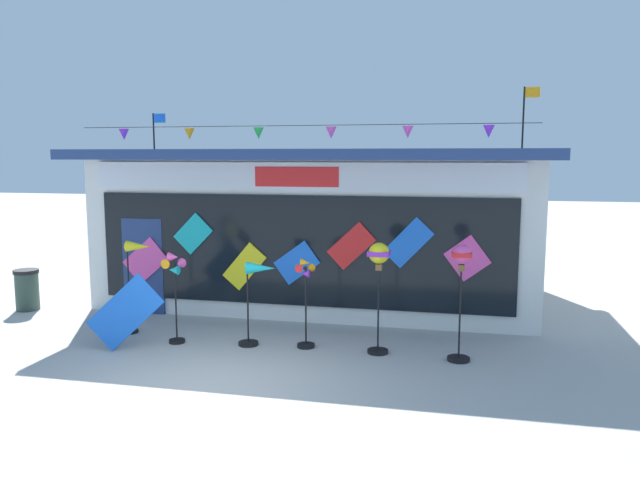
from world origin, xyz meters
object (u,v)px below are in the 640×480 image
Objects in this scene: wind_spinner_center_left at (257,287)px; wind_spinner_center_right at (305,296)px; display_kite_on_ground at (125,312)px; wind_spinner_right at (379,267)px; kite_shop_building at (325,222)px; trash_bin at (27,289)px; wind_spinner_far_right at (461,274)px; wind_spinner_left at (174,280)px; wind_spinner_far_left at (136,265)px.

wind_spinner_center_left is 0.85m from wind_spinner_center_right.
display_kite_on_ground is at bearing -161.98° from wind_spinner_center_left.
kite_shop_building is at bearing 113.38° from wind_spinner_right.
wind_spinner_center_left is 5.83m from trash_bin.
kite_shop_building is 5.32m from wind_spinner_far_right.
wind_spinner_center_left is 3.44m from wind_spinner_far_right.
wind_spinner_left is 1.10× the size of wind_spinner_center_left.
wind_spinner_right is (1.81, -4.18, -0.25)m from kite_shop_building.
wind_spinner_far_right reaches higher than display_kite_on_ground.
wind_spinner_center_right is (2.29, 0.25, -0.22)m from wind_spinner_left.
wind_spinner_center_right is at bearing 14.60° from display_kite_on_ground.
wind_spinner_left reaches higher than wind_spinner_center_left.
wind_spinner_far_right is (3.42, -0.04, 0.38)m from wind_spinner_center_left.
wind_spinner_right is (2.09, 0.06, 0.43)m from wind_spinner_center_left.
wind_spinner_center_right is 2.63m from wind_spinner_far_right.
wind_spinner_center_left is (1.46, 0.17, -0.09)m from wind_spinner_left.
wind_spinner_left reaches higher than wind_spinner_center_right.
wind_spinner_left reaches higher than trash_bin.
display_kite_on_ground is (-4.22, -0.75, -0.82)m from wind_spinner_right.
wind_spinner_left is 0.87× the size of wind_spinner_right.
kite_shop_building reaches higher than wind_spinner_center_left.
wind_spinner_far_left is at bearing 156.53° from wind_spinner_left.
wind_spinner_center_right is 0.82× the size of wind_spinner_far_right.
wind_spinner_far_left reaches higher than display_kite_on_ground.
trash_bin is (-4.18, 1.52, -0.69)m from wind_spinner_left.
wind_spinner_left is 1.47m from wind_spinner_center_left.
wind_spinner_right reaches higher than wind_spinner_far_left.
wind_spinner_far_left reaches higher than trash_bin.
wind_spinner_center_right is at bearing 177.23° from wind_spinner_far_right.
wind_spinner_far_left is 1.06m from wind_spinner_left.
wind_spinner_center_right reaches higher than wind_spinner_center_left.
wind_spinner_left is at bearing 37.79° from display_kite_on_ground.
display_kite_on_ground is (-2.41, -4.93, -1.07)m from kite_shop_building.
wind_spinner_far_right reaches higher than wind_spinner_far_left.
wind_spinner_center_right is at bearing 6.31° from wind_spinner_left.
display_kite_on_ground is at bearing -173.34° from wind_spinner_far_right.
wind_spinner_right is at bearing -9.49° from trash_bin.
trash_bin is (-6.47, 1.27, -0.47)m from wind_spinner_center_right.
wind_spinner_far_left is at bearing 177.18° from wind_spinner_far_right.
wind_spinner_left reaches higher than display_kite_on_ground.
trash_bin is 0.72× the size of display_kite_on_ground.
trash_bin is at bearing 166.53° from wind_spinner_center_left.
wind_spinner_center_right is at bearing 178.98° from wind_spinner_right.
wind_spinner_right is 7.90m from trash_bin.
trash_bin is (-9.05, 1.39, -0.98)m from wind_spinner_far_right.
wind_spinner_center_right is (3.25, -0.16, -0.38)m from wind_spinner_far_left.
wind_spinner_far_right is 2.17× the size of trash_bin.
wind_spinner_center_left is 2.27m from display_kite_on_ground.
display_kite_on_ground is at bearing -72.75° from wind_spinner_far_left.
wind_spinner_right is 1.33m from wind_spinner_far_right.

